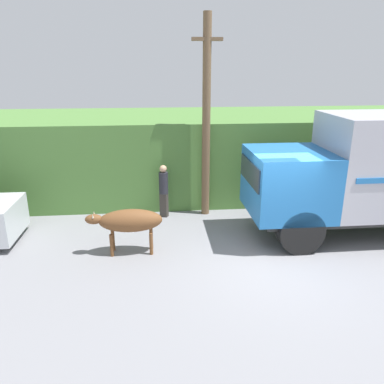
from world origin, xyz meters
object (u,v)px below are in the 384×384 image
pedestrian_on_hill (164,188)px  utility_pole (206,117)px  brown_cow (129,221)px  cargo_truck (384,171)px

pedestrian_on_hill → utility_pole: bearing=-146.1°
pedestrian_on_hill → utility_pole: (1.36, 0.14, 2.20)m
brown_cow → pedestrian_on_hill: (0.95, 2.41, 0.08)m
cargo_truck → pedestrian_on_hill: bearing=165.2°
brown_cow → utility_pole: 4.12m
brown_cow → cargo_truck: bearing=-0.6°
brown_cow → utility_pole: utility_pole is taller
cargo_truck → utility_pole: bearing=159.1°
pedestrian_on_hill → cargo_truck: bearing=-169.5°
pedestrian_on_hill → utility_pole: size_ratio=0.28×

